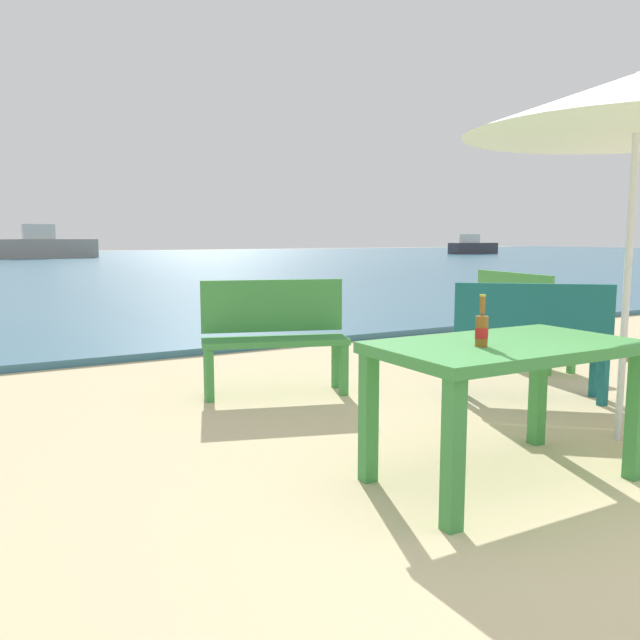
# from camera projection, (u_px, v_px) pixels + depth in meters

# --- Properties ---
(sea_water) EXTENTS (120.00, 50.00, 0.08)m
(sea_water) POSITION_uv_depth(u_px,v_px,m) (32.00, 265.00, 29.06)
(sea_water) COLOR #386B84
(sea_water) RESTS_ON ground_plane
(picnic_table_green) EXTENTS (1.40, 0.80, 0.76)m
(picnic_table_green) POSITION_uv_depth(u_px,v_px,m) (505.00, 362.00, 3.42)
(picnic_table_green) COLOR #3D8C42
(picnic_table_green) RESTS_ON ground_plane
(beer_bottle_amber) EXTENTS (0.07, 0.07, 0.26)m
(beer_bottle_amber) POSITION_uv_depth(u_px,v_px,m) (482.00, 328.00, 3.25)
(beer_bottle_amber) COLOR brown
(beer_bottle_amber) RESTS_ON picnic_table_green
(patio_umbrella) EXTENTS (2.10, 2.10, 2.30)m
(patio_umbrella) POSITION_uv_depth(u_px,v_px,m) (638.00, 103.00, 3.91)
(patio_umbrella) COLOR silver
(patio_umbrella) RESTS_ON ground_plane
(bench_teal_center) EXTENTS (1.16, 1.04, 0.95)m
(bench_teal_center) POSITION_uv_depth(u_px,v_px,m) (530.00, 334.00, 5.13)
(bench_teal_center) COLOR #196066
(bench_teal_center) RESTS_ON ground_plane
(bench_green_left) EXTENTS (0.56, 1.24, 0.95)m
(bench_green_left) POSITION_uv_depth(u_px,v_px,m) (519.00, 312.00, 6.59)
(bench_green_left) COLOR #4C9E47
(bench_green_left) RESTS_ON ground_plane
(bench_green_right) EXTENTS (1.25, 0.71, 0.95)m
(bench_green_right) POSITION_uv_depth(u_px,v_px,m) (274.00, 329.00, 5.38)
(bench_green_right) COLOR #3D8C42
(bench_green_right) RESTS_ON ground_plane
(boat_tanker) EXTENTS (3.75, 1.02, 1.36)m
(boat_tanker) POSITION_uv_depth(u_px,v_px,m) (473.00, 247.00, 45.25)
(boat_tanker) COLOR #38383F
(boat_tanker) RESTS_ON sea_water
(boat_ferry) EXTENTS (5.23, 1.43, 1.90)m
(boat_ferry) POSITION_uv_depth(u_px,v_px,m) (47.00, 246.00, 36.53)
(boat_ferry) COLOR gray
(boat_ferry) RESTS_ON sea_water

